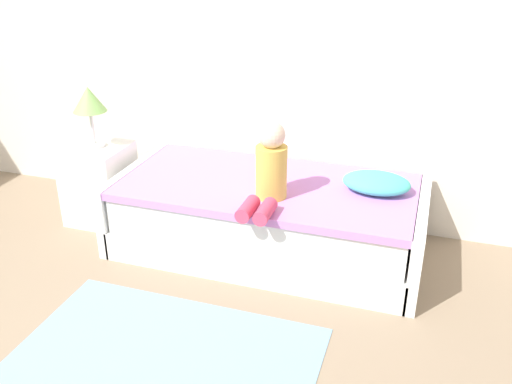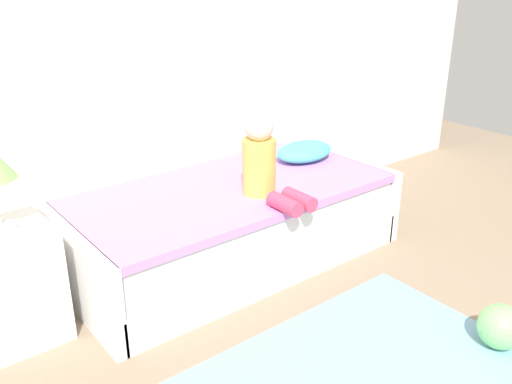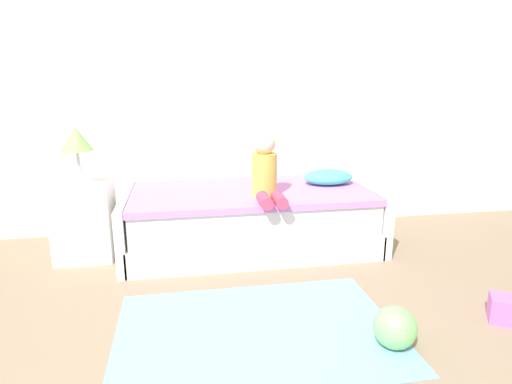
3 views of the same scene
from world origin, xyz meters
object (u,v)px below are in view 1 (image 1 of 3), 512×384
Objects in this scene: bed at (267,217)px; child_figure at (269,170)px; pillow at (376,183)px; nightstand at (100,183)px; table_lamp at (89,102)px.

bed is 4.14× the size of child_figure.
pillow is (0.63, 0.33, -0.14)m from child_figure.
nightstand is 0.64m from table_lamp.
nightstand is at bearing -178.04° from pillow.
nightstand is 1.18× the size of child_figure.
table_lamp is at bearing 178.75° from bed.
child_figure is at bearing -10.24° from table_lamp.
child_figure reaches higher than bed.
nightstand is at bearing 169.76° from child_figure.
child_figure is (1.43, -0.26, -0.23)m from table_lamp.
child_figure reaches higher than nightstand.
child_figure is (1.43, -0.26, 0.40)m from nightstand.
bed is 0.52m from child_figure.
table_lamp reaches higher than nightstand.
child_figure is at bearing -71.05° from bed.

